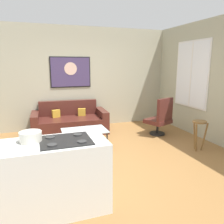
# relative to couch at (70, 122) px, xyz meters

# --- Properties ---
(ground) EXTENTS (6.40, 6.40, 0.04)m
(ground) POSITION_rel_couch_xyz_m (0.39, -1.92, -0.29)
(ground) COLOR olive
(back_wall) EXTENTS (6.40, 0.05, 2.80)m
(back_wall) POSITION_rel_couch_xyz_m (0.39, 0.51, 1.13)
(back_wall) COLOR #ABA78D
(back_wall) RESTS_ON ground
(right_wall) EXTENTS (0.05, 6.40, 2.80)m
(right_wall) POSITION_rel_couch_xyz_m (3.01, -1.62, 1.13)
(right_wall) COLOR #ABAA8E
(right_wall) RESTS_ON ground
(couch) EXTENTS (1.96, 1.00, 0.81)m
(couch) POSITION_rel_couch_xyz_m (0.00, 0.00, 0.00)
(couch) COLOR #4A201A
(couch) RESTS_ON ground
(coffee_table) EXTENTS (0.94, 0.62, 0.41)m
(coffee_table) POSITION_rel_couch_xyz_m (0.12, -1.27, 0.11)
(coffee_table) COLOR silver
(coffee_table) RESTS_ON ground
(armchair) EXTENTS (0.72, 0.70, 0.97)m
(armchair) POSITION_rel_couch_xyz_m (2.14, -1.01, 0.18)
(armchair) COLOR black
(armchair) RESTS_ON ground
(bar_stool) EXTENTS (0.33, 0.32, 0.64)m
(bar_stool) POSITION_rel_couch_xyz_m (2.35, -2.17, 0.21)
(bar_stool) COLOR brown
(bar_stool) RESTS_ON ground
(kitchen_counter) EXTENTS (1.52, 0.65, 0.91)m
(kitchen_counter) POSITION_rel_couch_xyz_m (-0.79, -3.20, 0.18)
(kitchen_counter) COLOR silver
(kitchen_counter) RESTS_ON ground
(mixing_bowl) EXTENTS (0.26, 0.26, 0.13)m
(mixing_bowl) POSITION_rel_couch_xyz_m (-0.91, -3.10, 0.68)
(mixing_bowl) COLOR silver
(mixing_bowl) RESTS_ON kitchen_counter
(wall_painting) EXTENTS (1.10, 0.03, 0.83)m
(wall_painting) POSITION_rel_couch_xyz_m (0.14, 0.46, 1.30)
(wall_painting) COLOR black
(window) EXTENTS (0.03, 1.24, 1.68)m
(window) POSITION_rel_couch_xyz_m (2.97, -1.02, 1.26)
(window) COLOR silver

